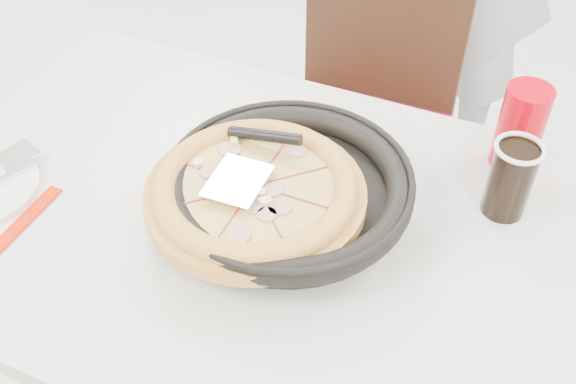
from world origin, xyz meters
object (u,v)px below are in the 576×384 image
at_px(chair_far, 357,132).
at_px(pizza_pan, 288,196).
at_px(pizza, 255,195).
at_px(cola_glass, 510,181).
at_px(red_cup, 520,127).
at_px(main_table, 261,341).

relative_size(chair_far, pizza_pan, 2.49).
bearing_deg(pizza, chair_far, 92.56).
distance_m(chair_far, cola_glass, 0.68).
height_order(pizza, red_cup, red_cup).
xyz_separation_m(chair_far, cola_glass, (0.40, -0.43, 0.34)).
xyz_separation_m(pizza, red_cup, (0.36, 0.32, 0.02)).
bearing_deg(pizza, red_cup, 42.24).
bearing_deg(chair_far, red_cup, 140.43).
distance_m(pizza_pan, red_cup, 0.43).
bearing_deg(red_cup, pizza, -137.76).
bearing_deg(pizza_pan, red_cup, 42.10).
xyz_separation_m(pizza_pan, cola_glass, (0.33, 0.16, 0.02)).
height_order(main_table, chair_far, chair_far).
height_order(pizza, cola_glass, cola_glass).
relative_size(cola_glass, red_cup, 0.81).
height_order(main_table, cola_glass, cola_glass).
bearing_deg(pizza_pan, chair_far, 96.65).
height_order(cola_glass, red_cup, red_cup).
bearing_deg(red_cup, pizza_pan, -137.90).
height_order(chair_far, cola_glass, chair_far).
distance_m(cola_glass, red_cup, 0.13).
distance_m(main_table, cola_glass, 0.61).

